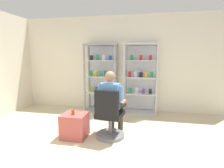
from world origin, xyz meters
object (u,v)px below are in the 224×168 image
(display_cabinet_right, at_px, (141,78))
(storage_crate, at_px, (75,125))
(display_cabinet_left, at_px, (102,78))
(seated_shopkeeper, at_px, (112,100))
(office_chair, at_px, (109,118))
(tea_glass, at_px, (73,112))

(display_cabinet_right, distance_m, storage_crate, 2.28)
(display_cabinet_left, relative_size, seated_shopkeeper, 1.47)
(display_cabinet_left, distance_m, seated_shopkeeper, 1.69)
(display_cabinet_left, xyz_separation_m, office_chair, (0.59, -1.72, -0.57))
(display_cabinet_right, distance_m, tea_glass, 2.25)
(display_cabinet_left, bearing_deg, office_chair, -70.99)
(display_cabinet_right, relative_size, office_chair, 1.98)
(display_cabinet_right, relative_size, seated_shopkeeper, 1.47)
(tea_glass, bearing_deg, display_cabinet_right, 57.61)
(display_cabinet_left, bearing_deg, tea_glass, -92.49)
(display_cabinet_right, xyz_separation_m, office_chair, (-0.51, -1.72, -0.57))
(display_cabinet_left, height_order, display_cabinet_right, same)
(storage_crate, bearing_deg, seated_shopkeeper, 20.30)
(display_cabinet_left, height_order, storage_crate, display_cabinet_left)
(display_cabinet_right, bearing_deg, seated_shopkeeper, -107.32)
(display_cabinet_right, height_order, seated_shopkeeper, display_cabinet_right)
(display_cabinet_right, distance_m, seated_shopkeeper, 1.66)
(office_chair, relative_size, storage_crate, 2.05)
(tea_glass, bearing_deg, storage_crate, 79.94)
(tea_glass, bearing_deg, office_chair, 11.38)
(office_chair, bearing_deg, seated_shopkeeper, 83.52)
(seated_shopkeeper, distance_m, tea_glass, 0.78)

